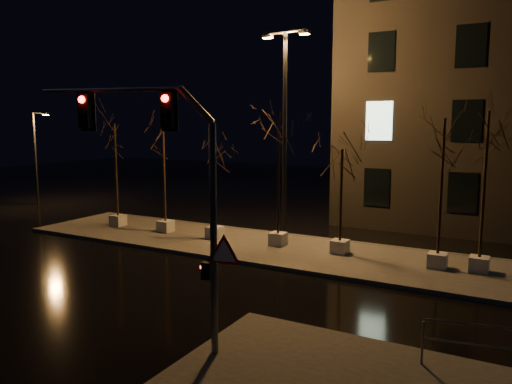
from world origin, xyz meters
The scene contains 13 objects.
ground centered at (0.00, 0.00, 0.00)m, with size 90.00×90.00×0.00m, color black.
median centered at (0.00, 6.00, 0.07)m, with size 22.00×5.00×0.15m, color #3E3B38.
tree_0 centered at (-7.74, 6.01, 4.21)m, with size 1.80×1.80×5.35m.
tree_1 centered at (-4.69, 6.06, 4.42)m, with size 1.80×1.80×5.63m.
tree_2 centered at (-1.80, 6.01, 3.59)m, with size 1.80×1.80×4.54m.
tree_3 centered at (1.29, 6.31, 4.60)m, with size 1.80×1.80×5.87m.
tree_4 centered at (4.09, 6.30, 3.45)m, with size 1.80×1.80×4.35m.
tree_5 centered at (7.90, 6.09, 4.38)m, with size 1.80×1.80×5.58m.
tree_6 centered at (9.29, 6.28, 4.57)m, with size 1.80×1.80×5.82m.
traffic_signal_mast centered at (3.54, -3.72, 4.16)m, with size 4.90×1.14×6.10m.
streetlight_main centered at (1.07, 7.36, 5.44)m, with size 2.29×0.43×9.17m.
streetlight_far centered at (-17.77, 9.09, 3.34)m, with size 1.16×0.53×6.07m.
guard_rail_a centered at (10.00, -1.54, 0.84)m, with size 2.42×0.52×1.06m.
Camera 1 is at (10.61, -12.64, 5.46)m, focal length 35.00 mm.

